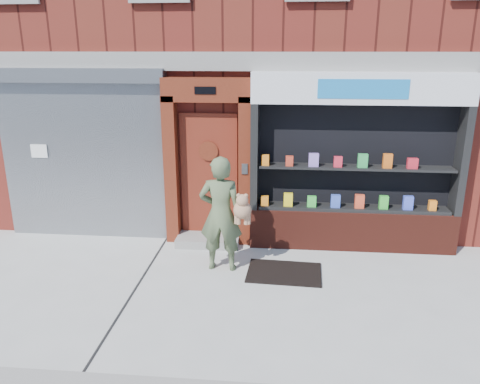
# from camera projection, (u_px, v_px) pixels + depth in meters

# --- Properties ---
(ground) EXTENTS (80.00, 80.00, 0.00)m
(ground) POSITION_uv_depth(u_px,v_px,m) (241.00, 293.00, 6.68)
(ground) COLOR #9E9E99
(ground) RESTS_ON ground
(building) EXTENTS (12.00, 8.16, 8.00)m
(building) POSITION_uv_depth(u_px,v_px,m) (264.00, 20.00, 11.21)
(building) COLOR maroon
(building) RESTS_ON ground
(shutter_bay) EXTENTS (3.10, 0.30, 3.04)m
(shutter_bay) POSITION_uv_depth(u_px,v_px,m) (83.00, 145.00, 8.28)
(shutter_bay) COLOR gray
(shutter_bay) RESTS_ON ground
(red_door_bay) EXTENTS (1.52, 0.58, 2.90)m
(red_door_bay) POSITION_uv_depth(u_px,v_px,m) (208.00, 163.00, 8.09)
(red_door_bay) COLOR #531B0E
(red_door_bay) RESTS_ON ground
(pharmacy_bay) EXTENTS (3.50, 0.41, 3.00)m
(pharmacy_bay) POSITION_uv_depth(u_px,v_px,m) (355.00, 172.00, 7.85)
(pharmacy_bay) COLOR #541D13
(pharmacy_bay) RESTS_ON ground
(woman) EXTENTS (0.82, 0.45, 1.82)m
(woman) POSITION_uv_depth(u_px,v_px,m) (222.00, 214.00, 7.19)
(woman) COLOR #51613F
(woman) RESTS_ON ground
(doormat) EXTENTS (1.18, 0.86, 0.03)m
(doormat) POSITION_uv_depth(u_px,v_px,m) (284.00, 272.00, 7.27)
(doormat) COLOR black
(doormat) RESTS_ON ground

